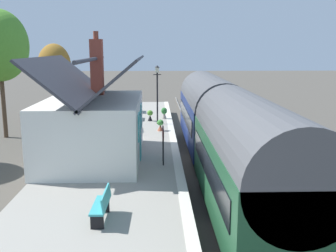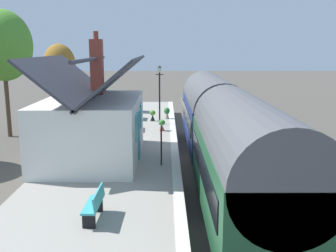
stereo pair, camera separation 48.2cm
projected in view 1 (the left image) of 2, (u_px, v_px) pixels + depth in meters
ground_plane at (197, 163)px, 20.05m from camera, size 160.00×160.00×0.00m
platform at (121, 155)px, 19.84m from camera, size 32.00×5.79×0.98m
platform_edge_coping at (174, 145)px, 19.82m from camera, size 32.00×0.36×0.02m
rail_near at (229, 162)px, 20.09m from camera, size 52.00×0.08×0.14m
rail_far at (201, 162)px, 20.04m from camera, size 52.00×0.08×0.14m
train at (224, 132)px, 17.15m from camera, size 18.80×2.73×4.32m
station_building at (94, 125)px, 17.24m from camera, size 7.09×4.31×5.59m
bench_by_lamp at (102, 205)px, 11.13m from camera, size 1.41×0.46×0.88m
bench_near_building at (136, 106)px, 29.86m from camera, size 1.42×0.49×0.88m
bench_mid_platform at (130, 122)px, 23.39m from camera, size 1.42×0.50×0.88m
bench_platform_end at (133, 112)px, 26.84m from camera, size 1.41×0.46×0.88m
planter_edge_far at (118, 122)px, 23.11m from camera, size 0.63×0.63×0.91m
planter_corner_building at (160, 125)px, 23.18m from camera, size 0.38×0.38×0.70m
planter_by_door at (108, 110)px, 28.94m from camera, size 0.79×0.32×0.65m
planter_edge_near at (150, 115)px, 26.27m from camera, size 0.38×0.38×0.76m
planter_bench_left at (100, 119)px, 24.42m from camera, size 0.53×0.53×0.90m
planter_bench_right at (125, 117)px, 25.59m from camera, size 0.46×0.46×0.71m
planter_under_sign at (164, 113)px, 27.05m from camera, size 0.40×0.40×0.78m
lamp_post_platform at (157, 83)px, 24.85m from camera, size 0.32×0.50×3.75m
station_sign_board at (163, 136)px, 16.51m from camera, size 0.96×0.06×1.57m
tree_mid_background at (55, 66)px, 32.95m from camera, size 3.01×2.72×6.15m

